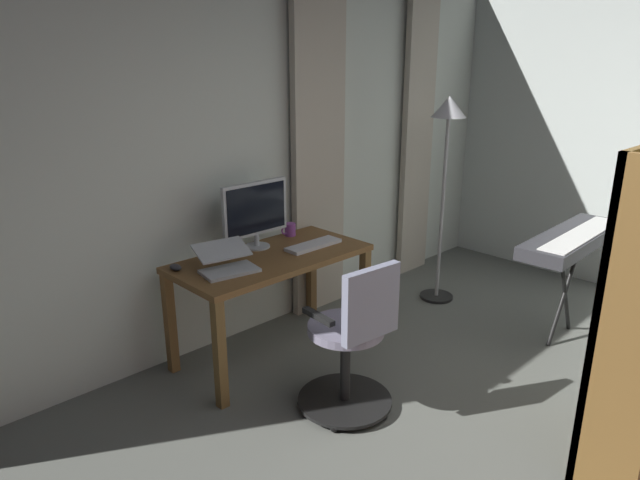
{
  "coord_description": "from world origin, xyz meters",
  "views": [
    {
      "loc": [
        2.51,
        0.48,
        1.98
      ],
      "look_at": [
        0.42,
        -1.7,
        1.0
      ],
      "focal_mm": 31.82,
      "sensor_mm": 36.0,
      "label": 1
    }
  ],
  "objects": [
    {
      "name": "mug_tea",
      "position": [
        -0.09,
        -2.54,
        0.77
      ],
      "size": [
        0.12,
        0.08,
        0.09
      ],
      "color": "purple",
      "rests_on": "desk"
    },
    {
      "name": "piano_keyboard",
      "position": [
        -1.39,
        -1.02,
        0.75
      ],
      "size": [
        1.17,
        0.37,
        0.82
      ],
      "rotation": [
        0.0,
        0.0,
        0.04
      ],
      "color": "black",
      "rests_on": "ground"
    },
    {
      "name": "computer_mouse",
      "position": [
        0.88,
        -2.5,
        0.75
      ],
      "size": [
        0.06,
        0.1,
        0.04
      ],
      "primitive_type": "ellipsoid",
      "color": "#333338",
      "rests_on": "desk"
    },
    {
      "name": "curtain_right_panel",
      "position": [
        -0.49,
        -2.66,
        1.26
      ],
      "size": [
        0.51,
        0.06,
        2.51
      ],
      "primitive_type": "cube",
      "color": "#BAAF9D",
      "rests_on": "ground"
    },
    {
      "name": "office_chair",
      "position": [
        0.39,
        -1.46,
        0.44
      ],
      "size": [
        0.56,
        0.56,
        0.93
      ],
      "rotation": [
        0.0,
        0.0,
        3.05
      ],
      "color": "black",
      "rests_on": "ground"
    },
    {
      "name": "computer_monitor",
      "position": [
        0.25,
        -2.5,
        0.98
      ],
      "size": [
        0.52,
        0.18,
        0.46
      ],
      "color": "#B7BCC1",
      "rests_on": "desk"
    },
    {
      "name": "floor_lamp",
      "position": [
        -1.33,
        -2.07,
        1.34
      ],
      "size": [
        0.28,
        0.28,
        1.69
      ],
      "color": "black",
      "rests_on": "ground"
    },
    {
      "name": "back_room_partition",
      "position": [
        0.0,
        -2.77,
        1.34
      ],
      "size": [
        5.42,
        0.1,
        2.69
      ],
      "primitive_type": "cube",
      "color": "silver",
      "rests_on": "ground"
    },
    {
      "name": "desk",
      "position": [
        0.29,
        -2.3,
        0.63
      ],
      "size": [
        1.33,
        0.64,
        0.73
      ],
      "color": "brown",
      "rests_on": "ground"
    },
    {
      "name": "computer_keyboard",
      "position": [
        -0.04,
        -2.24,
        0.74
      ],
      "size": [
        0.43,
        0.13,
        0.02
      ],
      "primitive_type": "cube",
      "color": "silver",
      "rests_on": "desk"
    },
    {
      "name": "curtain_left_panel",
      "position": [
        -1.74,
        -2.66,
        1.26
      ],
      "size": [
        0.39,
        0.06,
        2.51
      ],
      "primitive_type": "cube",
      "color": "#BAAF9D",
      "rests_on": "ground"
    },
    {
      "name": "laptop",
      "position": [
        0.66,
        -2.27,
        0.78
      ],
      "size": [
        0.38,
        0.35,
        0.15
      ],
      "rotation": [
        0.0,
        0.0,
        -0.17
      ],
      "color": "#B7BCC1",
      "rests_on": "desk"
    }
  ]
}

